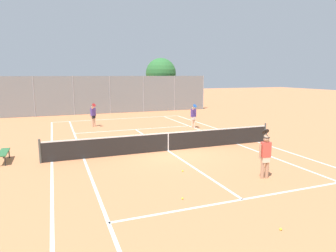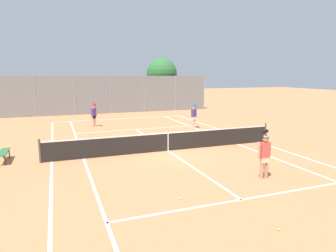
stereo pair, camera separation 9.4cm
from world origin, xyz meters
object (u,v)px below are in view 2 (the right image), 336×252
player_near_side (265,154)px  loose_tennis_ball_4 (181,198)px  loose_tennis_ball_3 (279,229)px  tennis_net (168,141)px  player_far_left (94,114)px  loose_tennis_ball_1 (182,171)px  loose_tennis_ball_2 (215,132)px  courtside_bench (4,153)px  player_far_right (194,115)px  tree_behind_left (163,74)px  loose_tennis_ball_0 (133,135)px

player_near_side → loose_tennis_ball_4: 3.80m
player_near_side → loose_tennis_ball_3: 3.99m
tennis_net → player_far_left: size_ratio=6.76×
loose_tennis_ball_1 → loose_tennis_ball_3: same height
tennis_net → loose_tennis_ball_2: tennis_net is taller
player_far_left → tennis_net: bearing=-73.4°
loose_tennis_ball_4 → courtside_bench: bearing=131.3°
loose_tennis_ball_3 → loose_tennis_ball_4: 3.00m
player_near_side → courtside_bench: size_ratio=1.18×
loose_tennis_ball_3 → player_near_side: bearing=57.2°
player_near_side → loose_tennis_ball_1: bearing=145.0°
player_far_right → loose_tennis_ball_2: 2.20m
tree_behind_left → player_near_side: bearing=-100.9°
player_far_right → loose_tennis_ball_1: bearing=-118.2°
tennis_net → player_near_side: bearing=-69.4°
loose_tennis_ball_0 → loose_tennis_ball_1: size_ratio=1.00×
loose_tennis_ball_1 → loose_tennis_ball_2: bearing=52.0°
loose_tennis_ball_3 → courtside_bench: bearing=128.6°
loose_tennis_ball_2 → loose_tennis_ball_4: (-6.45, -9.31, 0.00)m
loose_tennis_ball_0 → loose_tennis_ball_1: same height
player_far_left → loose_tennis_ball_1: (1.95, -11.93, -0.89)m
loose_tennis_ball_4 → loose_tennis_ball_2: bearing=55.3°
loose_tennis_ball_3 → courtside_bench: (-7.25, 9.09, 0.38)m
player_near_side → player_far_right: bearing=78.4°
player_near_side → loose_tennis_ball_3: bearing=-122.8°
player_far_left → loose_tennis_ball_4: bearing=-86.6°
loose_tennis_ball_4 → tree_behind_left: size_ratio=0.01×
player_near_side → loose_tennis_ball_0: (-2.59, 9.45, -0.89)m
courtside_bench → tree_behind_left: bearing=52.5°
player_far_right → tree_behind_left: (2.49, 13.55, 2.90)m
loose_tennis_ball_1 → loose_tennis_ball_4: (-1.09, -2.46, 0.00)m
player_far_right → loose_tennis_ball_0: player_far_right is taller
loose_tennis_ball_2 → loose_tennis_ball_3: 12.88m
player_near_side → loose_tennis_ball_4: bearing=-169.3°
loose_tennis_ball_4 → tree_behind_left: (8.28, 24.75, 3.79)m
loose_tennis_ball_2 → tree_behind_left: tree_behind_left is taller
loose_tennis_ball_4 → tree_behind_left: tree_behind_left is taller
loose_tennis_ball_3 → player_far_left: bearing=98.0°
player_far_left → courtside_bench: bearing=-121.7°
player_far_right → tree_behind_left: 14.08m
player_far_left → courtside_bench: (-4.87, -7.88, -0.52)m
loose_tennis_ball_0 → loose_tennis_ball_2: same height
loose_tennis_ball_2 → loose_tennis_ball_3: size_ratio=1.00×
tree_behind_left → loose_tennis_ball_4: bearing=-108.5°
tennis_net → player_far_left: player_far_left is taller
tennis_net → tree_behind_left: tree_behind_left is taller
loose_tennis_ball_0 → loose_tennis_ball_2: (5.41, -0.82, 0.00)m
player_far_right → loose_tennis_ball_4: size_ratio=26.88×
loose_tennis_ball_1 → tree_behind_left: bearing=72.1°
loose_tennis_ball_1 → tennis_net: bearing=78.9°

